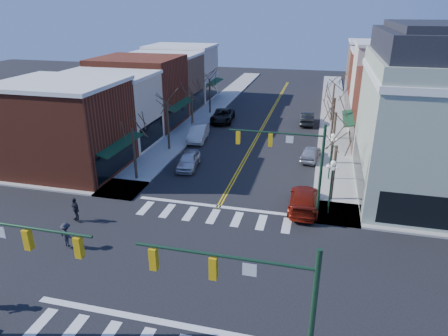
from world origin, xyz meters
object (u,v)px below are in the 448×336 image
Objects in this scene: car_left_near at (188,160)px; pedestrian_dark_a at (75,209)px; car_left_mid at (198,133)px; car_right_near at (304,200)px; lamppost_corner at (332,178)px; car_left_far at (223,116)px; victorian_corner at (448,114)px; car_right_far at (307,118)px; pedestrian_dark_b at (66,235)px; lamppost_midblock at (332,149)px; car_right_mid at (311,153)px.

pedestrian_dark_a is at bearing -117.49° from car_left_near.
pedestrian_dark_a is (-2.94, -19.83, 0.16)m from car_left_mid.
car_left_near is 12.61m from car_right_near.
lamppost_corner is at bearing 48.52° from pedestrian_dark_a.
lamppost_corner is 0.75× the size of car_left_far.
victorian_corner is 22.19m from car_right_far.
pedestrian_dark_b is (-24.42, -14.50, -5.68)m from victorian_corner.
pedestrian_dark_b reaches higher than car_left_near.
lamppost_corner reaches higher than car_left_far.
car_left_near is (-13.00, 6.29, -2.21)m from lamppost_corner.
victorian_corner reaches higher than lamppost_midblock.
car_left_mid reaches higher than car_right_near.
lamppost_corner is 6.50m from lamppost_midblock.
pedestrian_dark_a is (-15.74, -16.58, 0.29)m from car_right_mid.
car_left_far reaches higher than car_right_mid.
victorian_corner is 12.91m from car_right_near.
car_right_near is at bearing -66.57° from car_left_far.
lamppost_corner is 26.69m from car_left_far.
car_right_mid is 22.86m from pedestrian_dark_a.
pedestrian_dark_a is at bearing -156.27° from victorian_corner.
car_left_near is at bearing -179.06° from lamppost_midblock.
lamppost_corner reaches higher than car_right_far.
pedestrian_dark_a is 3.45m from pedestrian_dark_b.
car_right_near is at bearing 96.51° from car_right_mid.
pedestrian_dark_b is at bearing -100.20° from car_left_mid.
car_left_far is at bearing -61.61° from car_right_near.
car_right_near is (-10.10, -5.50, -5.87)m from victorian_corner.
car_left_mid is 18.95m from car_right_near.
car_left_far is 3.50× the size of pedestrian_dark_b.
lamppost_corner is 2.53× the size of pedestrian_dark_a.
car_left_mid is at bearing -100.45° from car_left_far.
pedestrian_dark_a is at bearing -163.02° from lamppost_corner.
victorian_corner is at bearing 55.27° from pedestrian_dark_a.
car_right_far is at bearing 95.16° from pedestrian_dark_a.
car_left_near is at bearing -84.98° from pedestrian_dark_b.
victorian_corner is 8.32× the size of pedestrian_dark_a.
car_right_far is at bearing 96.66° from lamppost_corner.
victorian_corner reaches higher than car_right_mid.
pedestrian_dark_b is at bearing 66.42° from car_right_far.
lamppost_midblock is at bearing -120.12° from pedestrian_dark_b.
car_right_far is at bearing -78.95° from car_right_mid.
car_left_far is at bearing 121.23° from lamppost_corner.
pedestrian_dark_b is (1.41, -3.14, -0.03)m from pedestrian_dark_a.
lamppost_midblock reaches higher than car_right_mid.
pedestrian_dark_b is (-3.12, -14.78, 0.23)m from car_left_near.
car_left_mid is (-1.60, 8.19, 0.10)m from car_left_near.
lamppost_corner and lamppost_midblock have the same top height.
car_left_near is 2.58× the size of pedestrian_dark_a.
car_left_far is at bearing 86.57° from car_left_near.
victorian_corner is 3.39× the size of car_right_mid.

